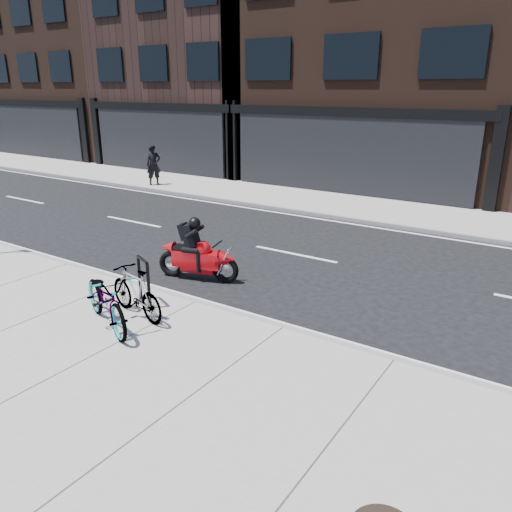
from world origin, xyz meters
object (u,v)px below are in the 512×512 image
Objects in this scene: bicycle_front at (106,299)px; pedestrian at (154,165)px; motorcycle at (201,255)px; bike_rack at (144,277)px; bicycle_rear at (136,292)px.

pedestrian is at bearing 64.05° from bicycle_front.
bicycle_front is 2.93m from motorcycle.
pedestrian reaches higher than motorcycle.
bike_rack is 1.87m from motorcycle.
bicycle_rear is 2.38m from motorcycle.
bicycle_front is 0.59m from bicycle_rear.
bicycle_front reaches higher than bicycle_rear.
bike_rack is 0.49× the size of motorcycle.
pedestrian is at bearing 133.71° from bike_rack.
bicycle_rear is at bearing 10.39° from bicycle_front.
bike_rack is at bearing -102.19° from motorcycle.
bicycle_front is at bearing -107.15° from pedestrian.
bike_rack is at bearing -104.58° from pedestrian.
bicycle_rear is (0.13, 0.57, -0.04)m from bicycle_front.
motorcycle is at bearing -158.73° from bicycle_rear.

